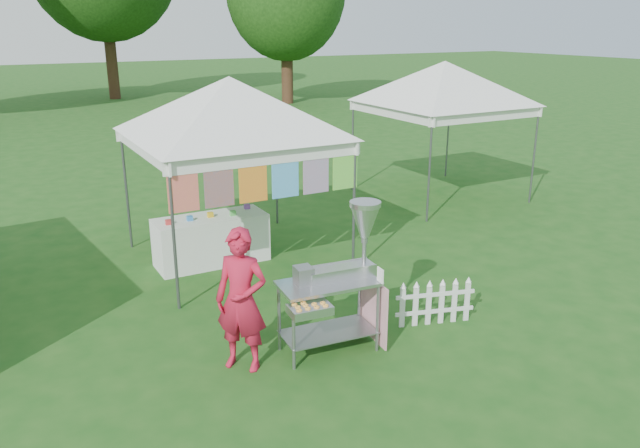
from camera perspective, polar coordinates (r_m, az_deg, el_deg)
ground at (r=7.74m, az=2.18°, el=-11.37°), size 120.00×120.00×0.00m
canopy_main at (r=9.94m, az=-8.32°, el=13.15°), size 4.24×4.24×3.45m
canopy_right at (r=14.06m, az=11.38°, el=14.38°), size 4.24×4.24×3.45m
donut_cart at (r=7.33m, az=2.17°, el=-3.91°), size 1.37×0.85×1.81m
vendor at (r=7.07m, az=-7.19°, el=-6.93°), size 0.71×0.71×1.67m
picket_fence at (r=8.35m, az=10.48°, el=-7.18°), size 1.04×0.33×0.56m
display_table at (r=10.35m, az=-9.91°, el=-1.44°), size 1.80×0.70×0.80m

